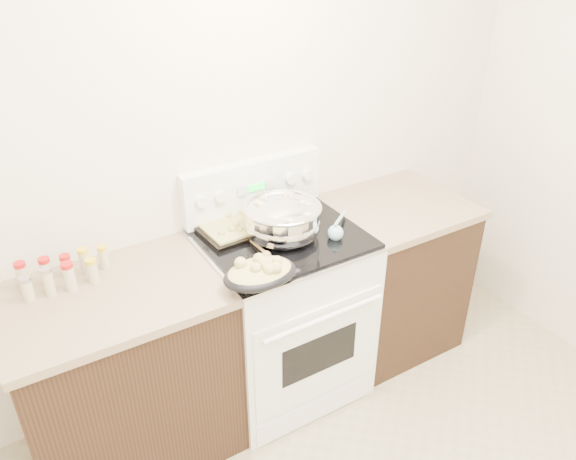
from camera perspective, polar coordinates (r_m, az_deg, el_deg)
room_shell at (r=1.18m, az=20.43°, el=-3.10°), size 4.10×3.60×2.75m
counter_left at (r=2.75m, az=-16.09°, el=-13.79°), size 0.93×0.67×0.92m
counter_right at (r=3.33m, az=10.28°, el=-4.35°), size 0.73×0.67×0.92m
kitchen_range at (r=2.95m, az=-0.56°, el=-8.16°), size 0.78×0.73×1.22m
mixing_bowl at (r=2.64m, az=-0.54°, el=0.89°), size 0.39×0.39×0.22m
roasting_pan at (r=2.35m, az=-2.86°, el=-4.31°), size 0.33×0.24×0.11m
baking_sheet at (r=2.77m, az=-4.62°, el=0.66°), size 0.46×0.33×0.05m
wooden_spoon at (r=2.55m, az=-2.62°, el=-2.20°), size 0.04×0.26×0.04m
blue_ladle at (r=2.68m, az=4.91°, el=-0.10°), size 0.21×0.20×0.10m
spice_jars at (r=2.55m, az=-22.09°, el=-4.02°), size 0.38×0.15×0.13m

